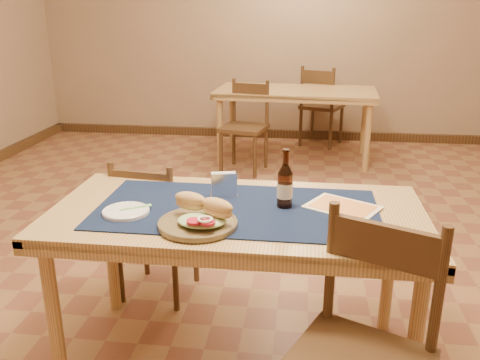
# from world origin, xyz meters

# --- Properties ---
(room) EXTENTS (6.04, 7.04, 2.84)m
(room) POSITION_xyz_m (0.00, 0.00, 1.40)
(room) COLOR olive
(room) RESTS_ON ground
(main_table) EXTENTS (1.60, 0.80, 0.75)m
(main_table) POSITION_xyz_m (0.00, -0.80, 0.67)
(main_table) COLOR tan
(main_table) RESTS_ON ground
(placemat) EXTENTS (1.20, 0.60, 0.01)m
(placemat) POSITION_xyz_m (0.00, -0.80, 0.75)
(placemat) COLOR #101C3B
(placemat) RESTS_ON main_table
(baseboard) EXTENTS (6.00, 7.00, 0.10)m
(baseboard) POSITION_xyz_m (0.00, 0.00, 0.05)
(baseboard) COLOR #473119
(baseboard) RESTS_ON ground
(back_table) EXTENTS (1.70, 0.92, 0.75)m
(back_table) POSITION_xyz_m (0.17, 2.58, 0.67)
(back_table) COLOR tan
(back_table) RESTS_ON ground
(chair_main_far) EXTENTS (0.43, 0.43, 0.82)m
(chair_main_far) POSITION_xyz_m (-0.53, -0.32, 0.43)
(chair_main_far) COLOR #473119
(chair_main_far) RESTS_ON ground
(chair_main_near) EXTENTS (0.57, 0.57, 0.94)m
(chair_main_near) POSITION_xyz_m (0.49, -1.36, 0.49)
(chair_main_near) COLOR #473119
(chair_main_near) RESTS_ON ground
(chair_back_near) EXTENTS (0.49, 0.49, 0.89)m
(chair_back_near) POSITION_xyz_m (-0.31, 2.10, 0.46)
(chair_back_near) COLOR #473119
(chair_back_near) RESTS_ON ground
(chair_back_far) EXTENTS (0.56, 0.56, 0.94)m
(chair_back_far) POSITION_xyz_m (0.45, 3.17, 0.49)
(chair_back_far) COLOR #473119
(chair_back_far) RESTS_ON ground
(sandwich_plate) EXTENTS (0.32, 0.32, 0.12)m
(sandwich_plate) POSITION_xyz_m (-0.12, -1.00, 0.79)
(sandwich_plate) COLOR brown
(sandwich_plate) RESTS_ON placemat
(side_plate) EXTENTS (0.20, 0.20, 0.02)m
(side_plate) POSITION_xyz_m (-0.45, -0.91, 0.76)
(side_plate) COLOR white
(side_plate) RESTS_ON placemat
(fork) EXTENTS (0.13, 0.09, 0.00)m
(fork) POSITION_xyz_m (-0.41, -0.88, 0.77)
(fork) COLOR #7CD072
(fork) RESTS_ON side_plate
(beer_bottle) EXTENTS (0.07, 0.07, 0.26)m
(beer_bottle) POSITION_xyz_m (0.20, -0.75, 0.85)
(beer_bottle) COLOR #421C0B
(beer_bottle) RESTS_ON placemat
(napkin_holder) EXTENTS (0.13, 0.07, 0.11)m
(napkin_holder) POSITION_xyz_m (-0.08, -0.66, 0.81)
(napkin_holder) COLOR white
(napkin_holder) RESTS_ON placemat
(menu_card) EXTENTS (0.36, 0.33, 0.01)m
(menu_card) POSITION_xyz_m (0.45, -0.73, 0.76)
(menu_card) COLOR #FEF1C0
(menu_card) RESTS_ON placemat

